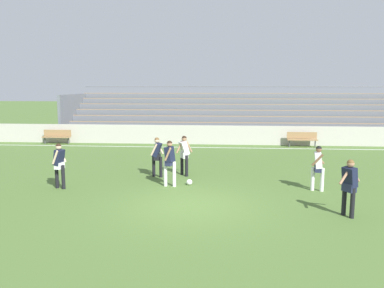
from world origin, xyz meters
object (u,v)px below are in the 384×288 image
at_px(player_white_challenging, 184,152).
at_px(player_dark_wide_right, 157,154).
at_px(bleacher_stand, 239,115).
at_px(bench_near_bin, 302,138).
at_px(player_dark_dropping_back, 170,159).
at_px(soccer_ball, 189,182).
at_px(player_dark_pressing_high, 349,183).
at_px(bench_far_left, 57,135).
at_px(player_white_wide_left, 318,164).
at_px(player_dark_on_ball, 59,162).

bearing_deg(player_white_challenging, player_dark_wide_right, -163.14).
height_order(bleacher_stand, bench_near_bin, bleacher_stand).
bearing_deg(player_dark_dropping_back, soccer_ball, 17.94).
bearing_deg(player_dark_pressing_high, bench_far_left, 137.71).
bearing_deg(soccer_ball, player_dark_pressing_high, -33.36).
bearing_deg(player_white_wide_left, bench_near_bin, 81.90).
relative_size(player_dark_on_ball, player_white_challenging, 0.99).
xyz_separation_m(player_dark_wide_right, player_white_wide_left, (6.04, -1.67, -0.01)).
relative_size(bench_near_bin, player_dark_wide_right, 1.10).
distance_m(bench_far_left, player_dark_on_ball, 11.71).
distance_m(player_white_challenging, soccer_ball, 1.83).
height_order(bench_far_left, player_dark_wide_right, player_dark_wide_right).
xyz_separation_m(bench_near_bin, player_dark_dropping_back, (-6.78, -10.03, 0.48)).
bearing_deg(bleacher_stand, player_dark_dropping_back, -102.44).
distance_m(bleacher_stand, bench_near_bin, 5.57).
distance_m(bench_near_bin, player_white_wide_left, 10.35).
bearing_deg(player_dark_on_ball, soccer_ball, 10.64).
relative_size(bleacher_stand, player_dark_on_ball, 14.82).
xyz_separation_m(player_dark_wide_right, player_dark_pressing_high, (6.27, -4.41, 0.02)).
xyz_separation_m(bleacher_stand, player_dark_wide_right, (-3.83, -12.62, -0.67)).
distance_m(bench_near_bin, soccer_ball, 11.54).
height_order(player_dark_pressing_high, player_white_challenging, player_white_challenging).
xyz_separation_m(bleacher_stand, player_dark_dropping_back, (-3.11, -14.08, -0.61)).
height_order(bench_near_bin, player_white_challenging, player_white_challenging).
bearing_deg(player_dark_wide_right, bleacher_stand, 73.12).
xyz_separation_m(bleacher_stand, player_white_challenging, (-2.75, -12.29, -0.64)).
bearing_deg(bench_far_left, bleacher_stand, 18.87).
height_order(bench_near_bin, player_dark_on_ball, player_dark_on_ball).
relative_size(player_dark_dropping_back, player_dark_on_ball, 1.03).
relative_size(player_dark_dropping_back, player_white_challenging, 1.03).
height_order(bleacher_stand, player_dark_wide_right, bleacher_stand).
relative_size(player_dark_on_ball, player_dark_pressing_high, 1.00).
xyz_separation_m(bench_far_left, player_dark_on_ball, (4.80, -10.68, 0.44)).
xyz_separation_m(bleacher_stand, bench_far_left, (-11.84, -4.05, -1.09)).
relative_size(player_dark_wide_right, player_white_wide_left, 1.01).
bearing_deg(soccer_ball, player_dark_dropping_back, -162.06).
relative_size(player_white_challenging, soccer_ball, 7.61).
relative_size(bench_far_left, player_white_wide_left, 1.11).
distance_m(player_dark_wide_right, player_dark_dropping_back, 1.63).
distance_m(player_dark_on_ball, player_dark_pressing_high, 9.76).
distance_m(bleacher_stand, player_dark_wide_right, 13.20).
relative_size(bench_far_left, player_dark_dropping_back, 1.05).
bearing_deg(player_white_wide_left, player_white_challenging, 158.09).
relative_size(bench_far_left, player_dark_on_ball, 1.08).
xyz_separation_m(bench_far_left, bench_near_bin, (15.51, 0.00, 0.00)).
bearing_deg(bleacher_stand, bench_far_left, -161.13).
bearing_deg(player_dark_pressing_high, player_dark_dropping_back, 151.95).
bearing_deg(player_white_challenging, soccer_ball, -77.34).
xyz_separation_m(bleacher_stand, bench_near_bin, (3.67, -4.05, -1.09)).
bearing_deg(bleacher_stand, player_white_challenging, -102.60).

